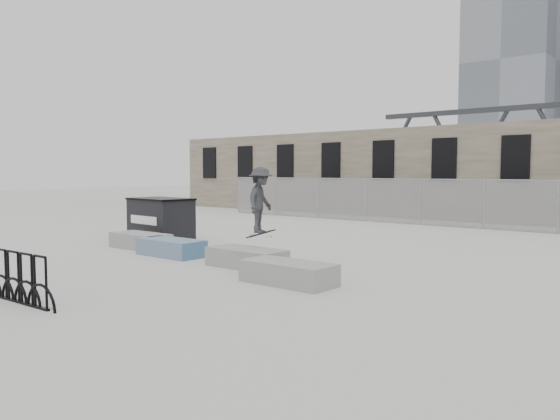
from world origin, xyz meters
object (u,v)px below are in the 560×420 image
at_px(planter_center_left, 171,247).
at_px(planter_offset, 288,272).
at_px(planter_far_left, 141,240).
at_px(planter_center_right, 247,257).
at_px(dumpster, 161,219).
at_px(bike_rack, 1,275).
at_px(skateboarder, 261,200).

distance_m(planter_center_left, planter_offset, 4.95).
relative_size(planter_far_left, planter_center_left, 1.00).
xyz_separation_m(planter_center_left, planter_offset, (4.87, -0.88, 0.00)).
bearing_deg(planter_center_left, planter_center_right, 0.06).
height_order(planter_far_left, planter_offset, same).
relative_size(planter_center_left, dumpster, 0.88).
bearing_deg(bike_rack, planter_offset, 53.32).
bearing_deg(bike_rack, planter_center_left, 107.27).
height_order(dumpster, bike_rack, dumpster).
bearing_deg(planter_center_left, planter_far_left, 169.36).
bearing_deg(planter_far_left, skateboarder, 2.70).
relative_size(planter_center_left, skateboarder, 1.11).
distance_m(planter_center_left, dumpster, 3.39).
bearing_deg(planter_center_left, bike_rack, -72.73).
xyz_separation_m(dumpster, skateboarder, (5.61, -1.27, 0.88)).
relative_size(planter_center_left, bike_rack, 0.56).
bearing_deg(dumpster, planter_center_right, -14.02).
height_order(planter_center_right, dumpster, dumpster).
distance_m(dumpster, skateboarder, 5.82).
relative_size(planter_center_left, planter_center_right, 1.00).
xyz_separation_m(dumpster, bike_rack, (4.43, -7.08, -0.29)).
height_order(planter_far_left, bike_rack, bike_rack).
relative_size(planter_far_left, bike_rack, 0.56).
height_order(planter_far_left, skateboarder, skateboarder).
relative_size(planter_center_right, skateboarder, 1.11).
bearing_deg(planter_center_left, planter_offset, -10.29).
xyz_separation_m(planter_center_left, skateboarder, (2.80, 0.57, 1.36)).
xyz_separation_m(planter_far_left, planter_center_left, (1.87, -0.35, 0.00)).
relative_size(planter_far_left, planter_offset, 1.00).
relative_size(planter_center_right, dumpster, 0.88).
xyz_separation_m(planter_offset, skateboarder, (-2.06, 1.46, 1.36)).
bearing_deg(planter_far_left, dumpster, 122.03).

